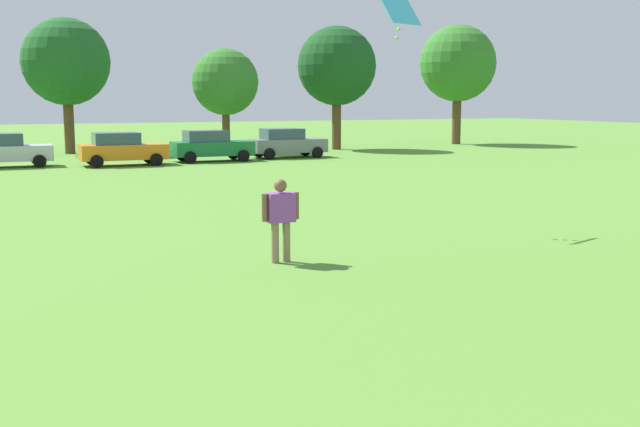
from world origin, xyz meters
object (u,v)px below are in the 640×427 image
tree_right (337,66)px  tree_far_right (458,64)px  parked_car_orange_1 (122,149)px  adult_bystander (281,213)px  kite (400,13)px  tree_center_right (225,82)px  tree_center_left (66,62)px  parked_car_gray_3 (286,143)px  parked_car_silver_0 (5,150)px  parked_car_green_2 (211,146)px

tree_right → tree_far_right: size_ratio=0.93×
parked_car_orange_1 → adult_bystander: bearing=-92.2°
kite → parked_car_orange_1: kite is taller
tree_center_right → tree_center_left: bearing=164.6°
adult_bystander → parked_car_gray_3: bearing=-113.7°
adult_bystander → tree_right: (16.31, 32.20, 4.45)m
parked_car_silver_0 → tree_right: 22.09m
parked_car_silver_0 → tree_right: tree_right is taller
adult_bystander → parked_car_silver_0: (-4.52, 26.47, -0.18)m
tree_center_right → parked_car_green_2: bearing=-113.5°
adult_bystander → parked_car_silver_0: size_ratio=0.41×
kite → tree_right: (11.80, 29.14, -0.07)m
parked_car_silver_0 → tree_center_left: bearing=65.1°
parked_car_orange_1 → tree_center_right: 11.31m
tree_center_left → kite: bearing=-81.1°
parked_car_orange_1 → parked_car_gray_3: same height
kite → tree_right: 31.44m
parked_car_silver_0 → tree_far_right: size_ratio=0.49×
parked_car_silver_0 → parked_car_orange_1: bearing=-13.4°
parked_car_orange_1 → tree_far_right: tree_far_right is taller
parked_car_silver_0 → tree_center_left: tree_center_left is taller
tree_center_left → parked_car_orange_1: bearing=-81.5°
adult_bystander → tree_right: tree_right is taller
parked_car_silver_0 → tree_center_left: (4.00, 8.64, 4.71)m
tree_right → kite: bearing=-112.0°
parked_car_gray_3 → tree_center_left: tree_center_left is taller
parked_car_orange_1 → tree_center_right: tree_center_right is taller
parked_car_silver_0 → tree_center_left: 10.63m
kite → tree_right: size_ratio=0.15×
adult_bystander → parked_car_green_2: adult_bystander is taller
tree_right → tree_center_left: bearing=170.2°
tree_far_right → tree_center_right: bearing=-175.3°
tree_center_left → tree_center_right: tree_center_left is taller
parked_car_orange_1 → kite: bearing=-80.9°
parked_car_silver_0 → parked_car_green_2: 10.38m
parked_car_silver_0 → adult_bystander: bearing=-80.3°
kite → parked_car_silver_0: kite is taller
kite → parked_car_green_2: 23.37m
adult_bystander → tree_far_right: bearing=-130.6°
tree_center_left → tree_far_right: bearing=-2.1°
parked_car_gray_3 → tree_far_right: tree_far_right is taller
parked_car_gray_3 → tree_center_left: size_ratio=0.52×
parked_car_silver_0 → tree_far_right: tree_far_right is taller
adult_bystander → tree_far_right: (27.08, 34.09, 4.88)m
parked_car_green_2 → tree_center_right: 8.08m
parked_car_gray_3 → tree_right: size_ratio=0.53×
parked_car_silver_0 → tree_center_right: tree_center_right is taller
kite → parked_car_silver_0: bearing=111.1°
kite → parked_car_orange_1: 22.88m
parked_car_gray_3 → tree_right: bearing=43.9°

